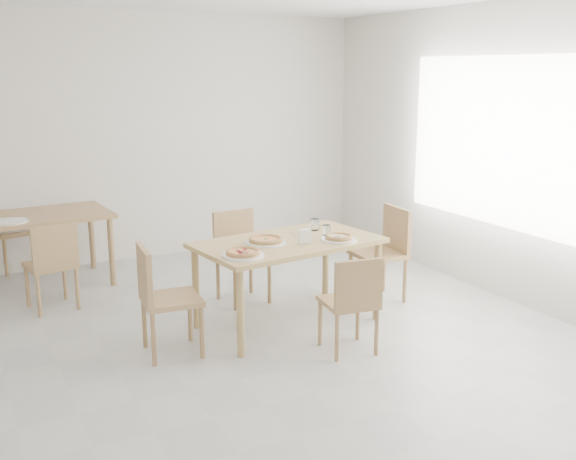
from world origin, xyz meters
name	(u,v)px	position (x,y,z in m)	size (l,w,h in m)	color
room	(527,146)	(2.98, 0.30, 1.50)	(7.28, 7.00, 7.00)	#BABAB5
main_table	(288,250)	(0.81, 0.81, 0.67)	(1.65, 1.08, 0.75)	tan
chair_south	(353,298)	(0.96, 0.01, 0.46)	(0.44, 0.44, 0.79)	tan
chair_north	(239,249)	(0.69, 1.61, 0.50)	(0.46, 0.46, 0.86)	tan
chair_west	(160,293)	(-0.36, 0.67, 0.51)	(0.47, 0.47, 0.87)	tan
chair_east	(386,246)	(1.95, 0.98, 0.52)	(0.47, 0.47, 0.90)	tan
plate_margherita	(266,242)	(0.60, 0.81, 0.76)	(0.33, 0.33, 0.02)	white
plate_mushroom	(339,240)	(1.20, 0.61, 0.76)	(0.30, 0.30, 0.02)	white
plate_pepperoni	(243,255)	(0.27, 0.53, 0.76)	(0.33, 0.33, 0.02)	white
pizza_margherita	(266,240)	(0.60, 0.81, 0.78)	(0.33, 0.33, 0.03)	tan
pizza_mushroom	(339,237)	(1.20, 0.61, 0.78)	(0.27, 0.27, 0.03)	tan
pizza_pepperoni	(243,252)	(0.27, 0.53, 0.78)	(0.33, 0.33, 0.03)	tan
tumbler_a	(327,230)	(1.20, 0.83, 0.80)	(0.07, 0.07, 0.09)	white
tumbler_b	(315,224)	(1.20, 1.04, 0.80)	(0.08, 0.08, 0.10)	white
napkin_holder	(305,237)	(0.88, 0.64, 0.81)	(0.12, 0.08, 0.13)	silver
fork_a	(294,235)	(0.94, 0.95, 0.75)	(0.01, 0.17, 0.01)	silver
fork_b	(323,226)	(1.34, 1.13, 0.75)	(0.02, 0.19, 0.01)	silver
second_table	(32,223)	(-1.01, 2.90, 0.67)	(1.56, 0.97, 0.75)	tan
chair_back_s	(52,261)	(-0.95, 2.08, 0.48)	(0.47, 0.47, 0.82)	tan
chair_back_n	(12,225)	(-1.14, 3.71, 0.50)	(0.51, 0.51, 0.86)	tan
plate_empty	(10,221)	(-1.23, 2.64, 0.76)	(0.31, 0.31, 0.02)	white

